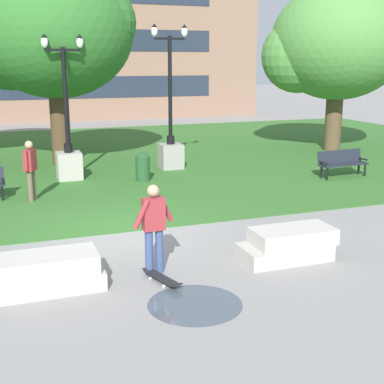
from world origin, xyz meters
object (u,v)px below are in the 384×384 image
(skateboard, at_px, (162,278))
(lamp_post_center, at_px, (68,151))
(person_skateboarder, at_px, (154,224))
(lamp_post_left, at_px, (171,140))
(person_bystander_near_lawn, at_px, (30,167))
(concrete_block_left, at_px, (288,245))
(concrete_block_center, at_px, (50,272))
(park_bench_far_left, at_px, (342,162))
(trash_bin, at_px, (143,166))

(skateboard, relative_size, lamp_post_center, 0.22)
(person_skateboarder, bearing_deg, lamp_post_left, 70.49)
(person_skateboarder, distance_m, person_bystander_near_lawn, 6.57)
(person_skateboarder, bearing_deg, concrete_block_left, -4.27)
(concrete_block_left, height_order, lamp_post_center, lamp_post_center)
(lamp_post_left, relative_size, lamp_post_center, 1.09)
(concrete_block_center, xyz_separation_m, concrete_block_left, (4.63, -0.14, 0.00))
(skateboard, relative_size, lamp_post_left, 0.20)
(park_bench_far_left, bearing_deg, concrete_block_center, -149.29)
(concrete_block_center, height_order, concrete_block_left, same)
(lamp_post_left, bearing_deg, trash_bin, -131.71)
(concrete_block_center, height_order, person_skateboarder, person_skateboarder)
(skateboard, bearing_deg, lamp_post_left, 71.36)
(skateboard, distance_m, lamp_post_left, 10.52)
(concrete_block_center, bearing_deg, park_bench_far_left, 30.71)
(concrete_block_center, relative_size, person_bystander_near_lawn, 1.05)
(concrete_block_left, height_order, skateboard, concrete_block_left)
(lamp_post_left, distance_m, trash_bin, 2.34)
(concrete_block_left, bearing_deg, lamp_post_left, 86.29)
(lamp_post_left, height_order, trash_bin, lamp_post_left)
(lamp_post_center, bearing_deg, person_bystander_near_lawn, -118.51)
(lamp_post_left, bearing_deg, person_bystander_near_lawn, -148.59)
(concrete_block_center, relative_size, concrete_block_left, 0.95)
(person_bystander_near_lawn, bearing_deg, concrete_block_center, -91.00)
(concrete_block_left, bearing_deg, lamp_post_center, 109.11)
(skateboard, bearing_deg, person_skateboarder, 90.68)
(skateboard, height_order, trash_bin, trash_bin)
(concrete_block_center, relative_size, lamp_post_left, 0.35)
(person_bystander_near_lawn, bearing_deg, trash_bin, 21.68)
(lamp_post_left, height_order, lamp_post_center, lamp_post_left)
(concrete_block_left, xyz_separation_m, person_bystander_near_lawn, (-4.51, 6.53, 0.68))
(concrete_block_center, xyz_separation_m, person_bystander_near_lawn, (0.11, 6.39, 0.68))
(person_bystander_near_lawn, bearing_deg, lamp_post_left, 31.41)
(skateboard, bearing_deg, park_bench_far_left, 37.82)
(concrete_block_center, height_order, lamp_post_center, lamp_post_center)
(concrete_block_center, distance_m, person_bystander_near_lawn, 6.42)
(lamp_post_left, xyz_separation_m, trash_bin, (-1.51, -1.70, -0.55))
(person_skateboarder, bearing_deg, person_bystander_near_lawn, 105.79)
(trash_bin, bearing_deg, concrete_block_center, -115.53)
(lamp_post_center, bearing_deg, trash_bin, -25.81)
(trash_bin, bearing_deg, person_bystander_near_lawn, -158.32)
(concrete_block_left, relative_size, lamp_post_center, 0.40)
(concrete_block_center, xyz_separation_m, person_skateboarder, (1.90, 0.06, 0.66))
(concrete_block_center, height_order, trash_bin, trash_bin)
(person_bystander_near_lawn, bearing_deg, person_skateboarder, -74.21)
(lamp_post_left, height_order, person_bystander_near_lawn, lamp_post_left)
(park_bench_far_left, height_order, lamp_post_left, lamp_post_left)
(person_skateboarder, xyz_separation_m, skateboard, (0.01, -0.46, -0.88))
(skateboard, height_order, lamp_post_center, lamp_post_center)
(concrete_block_left, height_order, trash_bin, trash_bin)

